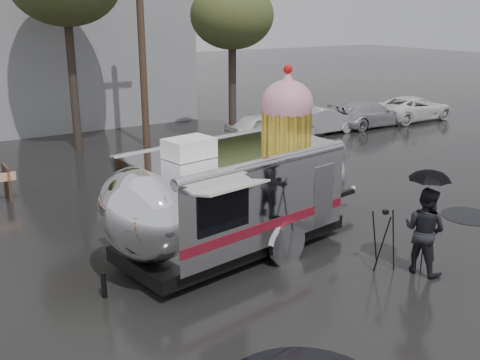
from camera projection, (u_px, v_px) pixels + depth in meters
ground at (325, 312)px, 10.31m from camera, size 120.00×120.00×0.00m
puddles at (471, 329)px, 9.74m from camera, size 10.48×6.81×0.01m
utility_pole at (141, 29)px, 21.56m from camera, size 1.60×0.28×9.00m
tree_right at (232, 17)px, 22.42m from camera, size 3.36×3.36×6.42m
parked_cars at (351, 114)px, 25.83m from camera, size 13.20×1.90×1.50m
airstream_trailer at (236, 189)px, 12.52m from camera, size 7.74×3.71×4.21m
person_right at (424, 231)px, 11.64m from camera, size 0.68×0.98×1.86m
umbrella_black at (429, 186)px, 11.35m from camera, size 1.05×1.05×2.27m
tripod at (384, 235)px, 11.85m from camera, size 0.55×0.51×1.33m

